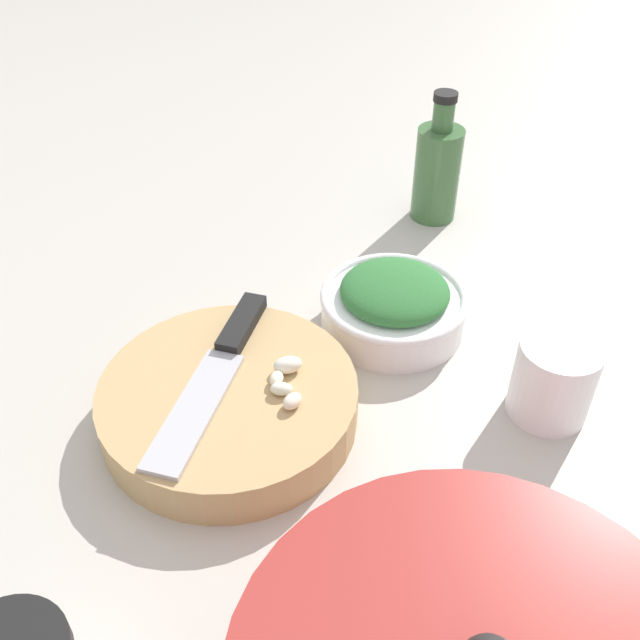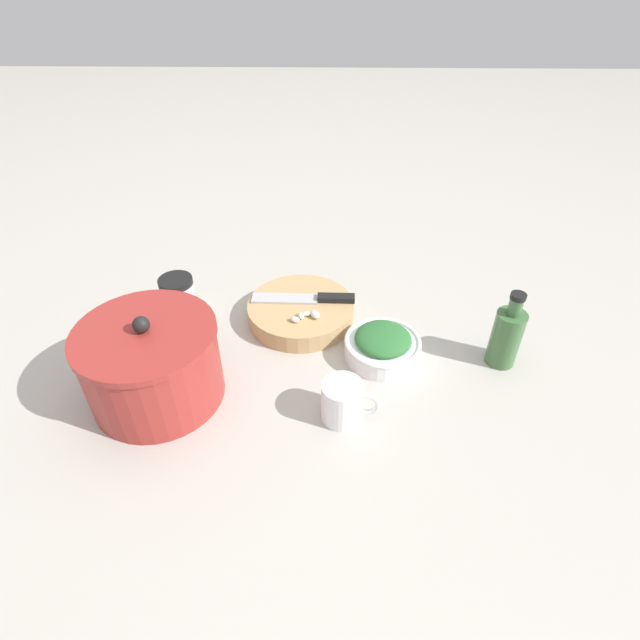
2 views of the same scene
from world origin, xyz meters
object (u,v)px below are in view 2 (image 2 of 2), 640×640
object	(u,v)px
oil_bottle	(505,336)
chef_knife	(309,298)
garlic_cloves	(306,316)
stock_pot	(151,364)
cutting_board	(300,311)
herb_bowl	(382,345)
coffee_mug	(343,402)
spice_jar	(177,295)

from	to	relation	value
oil_bottle	chef_knife	bearing A→B (deg)	-20.35
garlic_cloves	stock_pot	distance (m)	0.31
cutting_board	herb_bowl	bearing A→B (deg)	144.96
chef_knife	stock_pot	distance (m)	0.36
stock_pot	oil_bottle	bearing A→B (deg)	-171.18
cutting_board	coffee_mug	world-z (taller)	coffee_mug
chef_knife	garlic_cloves	xyz separation A→B (m)	(0.00, 0.06, 0.00)
garlic_cloves	coffee_mug	distance (m)	0.23
cutting_board	chef_knife	xyz separation A→B (m)	(-0.02, -0.01, 0.02)
oil_bottle	herb_bowl	bearing A→B (deg)	-2.31
coffee_mug	oil_bottle	bearing A→B (deg)	-154.48
cutting_board	stock_pot	bearing A→B (deg)	42.46
spice_jar	cutting_board	bearing A→B (deg)	174.13
spice_jar	coffee_mug	xyz separation A→B (m)	(-0.35, 0.30, -0.00)
coffee_mug	spice_jar	bearing A→B (deg)	-40.28
spice_jar	garlic_cloves	bearing A→B (deg)	165.02
chef_knife	herb_bowl	world-z (taller)	herb_bowl
garlic_cloves	spice_jar	bearing A→B (deg)	-14.98
herb_bowl	cutting_board	bearing A→B (deg)	-35.04
oil_bottle	stock_pot	bearing A→B (deg)	8.82
spice_jar	oil_bottle	size ratio (longest dim) A/B	0.51
chef_knife	stock_pot	world-z (taller)	stock_pot
garlic_cloves	spice_jar	world-z (taller)	spice_jar
herb_bowl	stock_pot	distance (m)	0.42
cutting_board	herb_bowl	xyz separation A→B (m)	(-0.16, 0.12, 0.01)
chef_knife	garlic_cloves	size ratio (longest dim) A/B	3.41
garlic_cloves	coffee_mug	bearing A→B (deg)	107.55
chef_knife	coffee_mug	size ratio (longest dim) A/B	2.19
spice_jar	coffee_mug	distance (m)	0.46
cutting_board	spice_jar	size ratio (longest dim) A/B	2.78
coffee_mug	garlic_cloves	bearing A→B (deg)	-72.45
spice_jar	stock_pot	size ratio (longest dim) A/B	0.34
oil_bottle	spice_jar	bearing A→B (deg)	-12.98
cutting_board	stock_pot	xyz separation A→B (m)	(0.24, 0.22, 0.05)
stock_pot	chef_knife	bearing A→B (deg)	-137.89
coffee_mug	cutting_board	bearing A→B (deg)	-72.39
coffee_mug	stock_pot	world-z (taller)	stock_pot
chef_knife	garlic_cloves	bearing A→B (deg)	177.88
herb_bowl	spice_jar	world-z (taller)	spice_jar
chef_knife	spice_jar	world-z (taller)	spice_jar
spice_jar	stock_pot	xyz separation A→B (m)	(-0.02, 0.25, 0.03)
garlic_cloves	herb_bowl	xyz separation A→B (m)	(-0.15, 0.07, -0.02)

